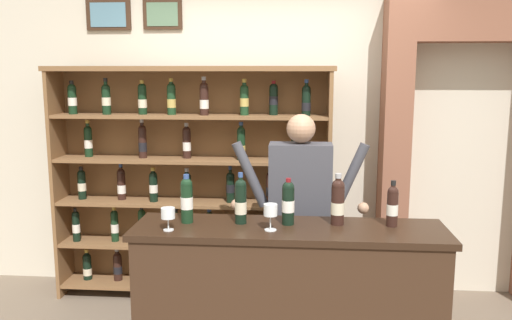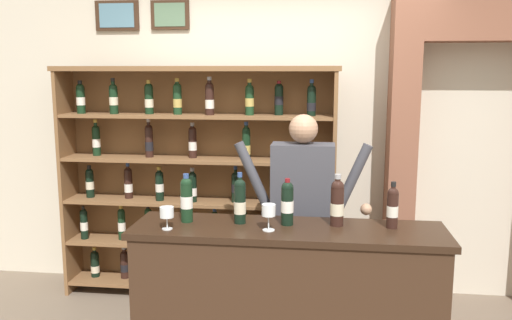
{
  "view_description": "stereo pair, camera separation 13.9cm",
  "coord_description": "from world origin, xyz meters",
  "px_view_note": "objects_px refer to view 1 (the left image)",
  "views": [
    {
      "loc": [
        0.21,
        -3.07,
        1.91
      ],
      "look_at": [
        -0.06,
        0.17,
        1.35
      ],
      "focal_mm": 37.2,
      "sensor_mm": 36.0,
      "label": 1
    },
    {
      "loc": [
        0.35,
        -3.05,
        1.91
      ],
      "look_at": [
        -0.06,
        0.17,
        1.35
      ],
      "focal_mm": 37.2,
      "sensor_mm": 36.0,
      "label": 2
    }
  ],
  "objects_px": {
    "wine_shelf": "(192,178)",
    "wine_glass_spare": "(168,214)",
    "tasting_bottle_chianti": "(338,201)",
    "tasting_bottle_brunello": "(187,199)",
    "shopkeeper": "(300,201)",
    "tasting_counter": "(288,304)",
    "tasting_bottle_rosso": "(392,205)",
    "wine_glass_center": "(270,211)",
    "tasting_bottle_riserva": "(288,202)",
    "tasting_bottle_vin_santo": "(241,201)"
  },
  "relations": [
    {
      "from": "wine_shelf",
      "to": "wine_glass_center",
      "type": "xyz_separation_m",
      "value": [
        0.72,
        -1.26,
        0.07
      ]
    },
    {
      "from": "tasting_bottle_rosso",
      "to": "wine_glass_spare",
      "type": "distance_m",
      "value": 1.33
    },
    {
      "from": "tasting_bottle_riserva",
      "to": "tasting_bottle_rosso",
      "type": "relative_size",
      "value": 1.02
    },
    {
      "from": "tasting_bottle_brunello",
      "to": "tasting_bottle_vin_santo",
      "type": "bearing_deg",
      "value": 1.67
    },
    {
      "from": "tasting_bottle_vin_santo",
      "to": "tasting_bottle_riserva",
      "type": "bearing_deg",
      "value": 0.4
    },
    {
      "from": "wine_glass_center",
      "to": "wine_glass_spare",
      "type": "bearing_deg",
      "value": -175.2
    },
    {
      "from": "tasting_bottle_vin_santo",
      "to": "tasting_bottle_riserva",
      "type": "distance_m",
      "value": 0.29
    },
    {
      "from": "tasting_bottle_vin_santo",
      "to": "tasting_bottle_rosso",
      "type": "bearing_deg",
      "value": 0.93
    },
    {
      "from": "tasting_bottle_brunello",
      "to": "tasting_bottle_riserva",
      "type": "height_order",
      "value": "tasting_bottle_brunello"
    },
    {
      "from": "shopkeeper",
      "to": "wine_glass_spare",
      "type": "distance_m",
      "value": 1.04
    },
    {
      "from": "shopkeeper",
      "to": "tasting_bottle_rosso",
      "type": "height_order",
      "value": "shopkeeper"
    },
    {
      "from": "tasting_bottle_brunello",
      "to": "wine_glass_spare",
      "type": "xyz_separation_m",
      "value": [
        -0.08,
        -0.17,
        -0.05
      ]
    },
    {
      "from": "wine_shelf",
      "to": "tasting_bottle_chianti",
      "type": "relative_size",
      "value": 7.34
    },
    {
      "from": "tasting_bottle_rosso",
      "to": "tasting_bottle_riserva",
      "type": "bearing_deg",
      "value": -178.83
    },
    {
      "from": "shopkeeper",
      "to": "wine_shelf",
      "type": "bearing_deg",
      "value": 145.42
    },
    {
      "from": "tasting_bottle_brunello",
      "to": "tasting_bottle_chianti",
      "type": "bearing_deg",
      "value": 2.14
    },
    {
      "from": "tasting_counter",
      "to": "tasting_bottle_rosso",
      "type": "relative_size",
      "value": 6.7
    },
    {
      "from": "tasting_bottle_vin_santo",
      "to": "wine_glass_spare",
      "type": "height_order",
      "value": "tasting_bottle_vin_santo"
    },
    {
      "from": "tasting_bottle_riserva",
      "to": "tasting_bottle_chianti",
      "type": "xyz_separation_m",
      "value": [
        0.3,
        0.02,
        0.01
      ]
    },
    {
      "from": "tasting_bottle_chianti",
      "to": "wine_glass_spare",
      "type": "height_order",
      "value": "tasting_bottle_chianti"
    },
    {
      "from": "tasting_bottle_brunello",
      "to": "tasting_bottle_riserva",
      "type": "relative_size",
      "value": 1.06
    },
    {
      "from": "tasting_counter",
      "to": "tasting_bottle_riserva",
      "type": "distance_m",
      "value": 0.63
    },
    {
      "from": "shopkeeper",
      "to": "tasting_bottle_chianti",
      "type": "distance_m",
      "value": 0.55
    },
    {
      "from": "wine_glass_spare",
      "to": "wine_glass_center",
      "type": "bearing_deg",
      "value": 4.8
    },
    {
      "from": "tasting_bottle_brunello",
      "to": "wine_glass_center",
      "type": "xyz_separation_m",
      "value": [
        0.52,
        -0.12,
        -0.03
      ]
    },
    {
      "from": "wine_shelf",
      "to": "wine_glass_center",
      "type": "height_order",
      "value": "wine_shelf"
    },
    {
      "from": "tasting_bottle_brunello",
      "to": "tasting_bottle_chianti",
      "type": "xyz_separation_m",
      "value": [
        0.92,
        0.03,
        -0.0
      ]
    },
    {
      "from": "tasting_bottle_chianti",
      "to": "wine_glass_spare",
      "type": "relative_size",
      "value": 2.33
    },
    {
      "from": "wine_shelf",
      "to": "tasting_bottle_riserva",
      "type": "xyz_separation_m",
      "value": [
        0.82,
        -1.13,
        0.1
      ]
    },
    {
      "from": "tasting_bottle_vin_santo",
      "to": "tasting_bottle_chianti",
      "type": "bearing_deg",
      "value": 2.41
    },
    {
      "from": "tasting_bottle_riserva",
      "to": "wine_glass_center",
      "type": "distance_m",
      "value": 0.17
    },
    {
      "from": "tasting_bottle_brunello",
      "to": "tasting_bottle_riserva",
      "type": "xyz_separation_m",
      "value": [
        0.62,
        0.01,
        -0.01
      ]
    },
    {
      "from": "tasting_bottle_rosso",
      "to": "tasting_bottle_chianti",
      "type": "bearing_deg",
      "value": 178.23
    },
    {
      "from": "tasting_counter",
      "to": "tasting_bottle_brunello",
      "type": "xyz_separation_m",
      "value": [
        -0.63,
        0.05,
        0.64
      ]
    },
    {
      "from": "tasting_bottle_chianti",
      "to": "wine_glass_center",
      "type": "relative_size",
      "value": 2.0
    },
    {
      "from": "tasting_counter",
      "to": "tasting_bottle_chianti",
      "type": "height_order",
      "value": "tasting_bottle_chianti"
    },
    {
      "from": "tasting_bottle_rosso",
      "to": "tasting_bottle_vin_santo",
      "type": "bearing_deg",
      "value": -179.07
    },
    {
      "from": "tasting_counter",
      "to": "tasting_bottle_chianti",
      "type": "relative_size",
      "value": 5.95
    },
    {
      "from": "tasting_bottle_chianti",
      "to": "wine_shelf",
      "type": "bearing_deg",
      "value": 135.39
    },
    {
      "from": "wine_shelf",
      "to": "shopkeeper",
      "type": "height_order",
      "value": "wine_shelf"
    },
    {
      "from": "tasting_bottle_rosso",
      "to": "wine_glass_center",
      "type": "relative_size",
      "value": 1.77
    },
    {
      "from": "wine_glass_center",
      "to": "wine_glass_spare",
      "type": "distance_m",
      "value": 0.6
    },
    {
      "from": "wine_shelf",
      "to": "wine_glass_spare",
      "type": "distance_m",
      "value": 1.32
    },
    {
      "from": "tasting_bottle_rosso",
      "to": "shopkeeper",
      "type": "bearing_deg",
      "value": 137.83
    },
    {
      "from": "wine_glass_spare",
      "to": "shopkeeper",
      "type": "bearing_deg",
      "value": 42.16
    },
    {
      "from": "shopkeeper",
      "to": "tasting_bottle_vin_santo",
      "type": "relative_size",
      "value": 5.09
    },
    {
      "from": "wine_shelf",
      "to": "wine_glass_spare",
      "type": "bearing_deg",
      "value": -84.5
    },
    {
      "from": "tasting_bottle_vin_santo",
      "to": "wine_glass_center",
      "type": "relative_size",
      "value": 2.0
    },
    {
      "from": "wine_glass_center",
      "to": "tasting_counter",
      "type": "bearing_deg",
      "value": 35.01
    },
    {
      "from": "wine_glass_center",
      "to": "wine_glass_spare",
      "type": "relative_size",
      "value": 1.17
    }
  ]
}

